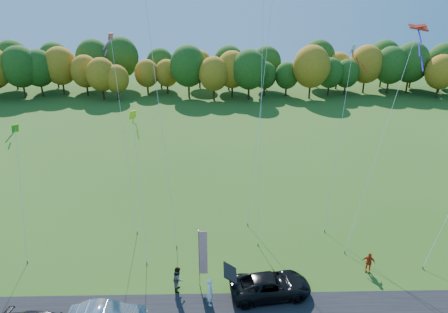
{
  "coord_description": "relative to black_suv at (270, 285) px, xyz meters",
  "views": [
    {
      "loc": [
        -0.62,
        -22.16,
        18.37
      ],
      "look_at": [
        0.0,
        6.0,
        7.0
      ],
      "focal_mm": 32.0,
      "sensor_mm": 36.0,
      "label": 1
    }
  ],
  "objects": [
    {
      "name": "feather_flag",
      "position": [
        -4.45,
        1.01,
        1.96
      ],
      "size": [
        0.58,
        0.09,
        4.39
      ],
      "color": "#999999",
      "rests_on": "ground"
    },
    {
      "name": "kite_parafoil_orange",
      "position": [
        1.05,
        13.92,
        14.96
      ],
      "size": [
        5.45,
        11.24,
        31.67
      ],
      "color": "#4C3F33",
      "rests_on": "ground"
    },
    {
      "name": "kite_delta_red",
      "position": [
        0.1,
        9.95,
        12.77
      ],
      "size": [
        2.47,
        8.91,
        25.18
      ],
      "color": "#4C3F33",
      "rests_on": "ground"
    },
    {
      "name": "person_east",
      "position": [
        7.29,
        2.23,
        0.05
      ],
      "size": [
        0.99,
        0.71,
        1.56
      ],
      "primitive_type": "imported",
      "rotation": [
        0.0,
        0.0,
        -0.4
      ],
      "color": "red",
      "rests_on": "ground"
    },
    {
      "name": "kite_delta_blue",
      "position": [
        -8.16,
        9.88,
        11.93
      ],
      "size": [
        4.67,
        10.01,
        25.91
      ],
      "color": "#4C3F33",
      "rests_on": "ground"
    },
    {
      "name": "kite_diamond_green",
      "position": [
        -18.11,
        5.94,
        3.98
      ],
      "size": [
        1.75,
        4.95,
        9.71
      ],
      "color": "#4C3F33",
      "rests_on": "ground"
    },
    {
      "name": "black_suv",
      "position": [
        0.0,
        0.0,
        0.0
      ],
      "size": [
        5.58,
        3.13,
        1.47
      ],
      "primitive_type": "imported",
      "rotation": [
        0.0,
        0.0,
        1.7
      ],
      "color": "black",
      "rests_on": "ground"
    },
    {
      "name": "kite_diamond_pink",
      "position": [
        -11.32,
        11.27,
        6.94
      ],
      "size": [
        2.95,
        8.06,
        15.7
      ],
      "color": "#4C3F33",
      "rests_on": "ground"
    },
    {
      "name": "tree_line",
      "position": [
        -2.89,
        56.16,
        -0.74
      ],
      "size": [
        116.0,
        12.0,
        10.0
      ],
      "primitive_type": null,
      "color": "#1E4711",
      "rests_on": "ground"
    },
    {
      "name": "kite_diamond_yellow",
      "position": [
        -9.31,
        6.22,
        4.36
      ],
      "size": [
        1.9,
        6.21,
        10.55
      ],
      "color": "#4C3F33",
      "rests_on": "ground"
    },
    {
      "name": "kite_diamond_white",
      "position": [
        6.88,
        10.47,
        6.5
      ],
      "size": [
        3.34,
        6.78,
        14.95
      ],
      "color": "#4C3F33",
      "rests_on": "ground"
    },
    {
      "name": "kite_parafoil_rainbow",
      "position": [
        9.28,
        7.61,
        7.47
      ],
      "size": [
        7.39,
        6.89,
        16.69
      ],
      "color": "#4C3F33",
      "rests_on": "ground"
    },
    {
      "name": "person_tailgate_b",
      "position": [
        -6.08,
        0.62,
        0.16
      ],
      "size": [
        0.72,
        0.9,
        1.79
      ],
      "primitive_type": "imported",
      "rotation": [
        0.0,
        0.0,
        1.53
      ],
      "color": "gray",
      "rests_on": "ground"
    },
    {
      "name": "person_tailgate_a",
      "position": [
        -3.94,
        -0.77,
        0.24
      ],
      "size": [
        0.47,
        0.71,
        1.96
      ],
      "primitive_type": "imported",
      "rotation": [
        0.0,
        0.0,
        1.57
      ],
      "color": "white",
      "rests_on": "ground"
    },
    {
      "name": "ground",
      "position": [
        -2.89,
        1.16,
        -0.74
      ],
      "size": [
        160.0,
        160.0,
        0.0
      ],
      "primitive_type": "plane",
      "color": "#2B4E14"
    }
  ]
}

